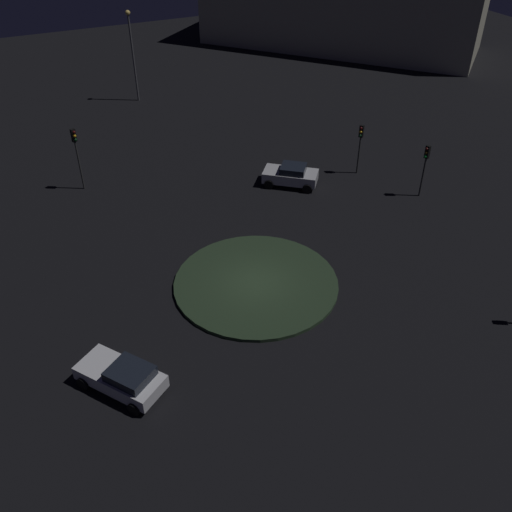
{
  "coord_description": "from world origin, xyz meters",
  "views": [
    {
      "loc": [
        10.35,
        22.02,
        19.78
      ],
      "look_at": [
        0.0,
        0.0,
        1.97
      ],
      "focal_mm": 39.55,
      "sensor_mm": 36.0,
      "label": 1
    }
  ],
  "objects_px": {
    "car_silver": "(291,175)",
    "streetlamp_south": "(132,47)",
    "store_building": "(342,5)",
    "car_white": "(123,377)",
    "traffic_light_southwest": "(360,139)",
    "traffic_light_southeast": "(76,147)",
    "traffic_light_west": "(425,161)"
  },
  "relations": [
    {
      "from": "traffic_light_southeast",
      "to": "traffic_light_southwest",
      "type": "bearing_deg",
      "value": 48.4
    },
    {
      "from": "traffic_light_southwest",
      "to": "store_building",
      "type": "relative_size",
      "value": 0.12
    },
    {
      "from": "store_building",
      "to": "car_white",
      "type": "bearing_deg",
      "value": 96.82
    },
    {
      "from": "traffic_light_southeast",
      "to": "store_building",
      "type": "distance_m",
      "value": 41.97
    },
    {
      "from": "traffic_light_west",
      "to": "traffic_light_southwest",
      "type": "relative_size",
      "value": 1.0
    },
    {
      "from": "car_silver",
      "to": "store_building",
      "type": "bearing_deg",
      "value": 91.02
    },
    {
      "from": "traffic_light_west",
      "to": "traffic_light_southeast",
      "type": "xyz_separation_m",
      "value": [
        20.88,
        -10.92,
        0.49
      ]
    },
    {
      "from": "traffic_light_west",
      "to": "store_building",
      "type": "distance_m",
      "value": 36.61
    },
    {
      "from": "streetlamp_south",
      "to": "traffic_light_west",
      "type": "bearing_deg",
      "value": 116.04
    },
    {
      "from": "traffic_light_southwest",
      "to": "traffic_light_southeast",
      "type": "height_order",
      "value": "traffic_light_southeast"
    },
    {
      "from": "traffic_light_west",
      "to": "traffic_light_southwest",
      "type": "xyz_separation_m",
      "value": [
        2.06,
        -4.68,
        -0.01
      ]
    },
    {
      "from": "streetlamp_south",
      "to": "store_building",
      "type": "xyz_separation_m",
      "value": [
        -27.12,
        -7.59,
        -0.42
      ]
    },
    {
      "from": "car_white",
      "to": "traffic_light_southwest",
      "type": "xyz_separation_m",
      "value": [
        -20.87,
        -12.9,
        1.94
      ]
    },
    {
      "from": "car_white",
      "to": "store_building",
      "type": "relative_size",
      "value": 0.14
    },
    {
      "from": "car_silver",
      "to": "streetlamp_south",
      "type": "relative_size",
      "value": 0.5
    },
    {
      "from": "traffic_light_southwest",
      "to": "streetlamp_south",
      "type": "relative_size",
      "value": 0.46
    },
    {
      "from": "traffic_light_southwest",
      "to": "traffic_light_southeast",
      "type": "xyz_separation_m",
      "value": [
        18.82,
        -6.23,
        0.5
      ]
    },
    {
      "from": "traffic_light_southeast",
      "to": "car_silver",
      "type": "bearing_deg",
      "value": 43.77
    },
    {
      "from": "traffic_light_west",
      "to": "streetlamp_south",
      "type": "height_order",
      "value": "streetlamp_south"
    },
    {
      "from": "car_silver",
      "to": "traffic_light_west",
      "type": "relative_size",
      "value": 1.09
    },
    {
      "from": "traffic_light_west",
      "to": "store_building",
      "type": "bearing_deg",
      "value": -128.91
    },
    {
      "from": "traffic_light_southwest",
      "to": "streetlamp_south",
      "type": "bearing_deg",
      "value": -98.67
    },
    {
      "from": "car_silver",
      "to": "store_building",
      "type": "height_order",
      "value": "store_building"
    },
    {
      "from": "streetlamp_south",
      "to": "store_building",
      "type": "distance_m",
      "value": 28.17
    },
    {
      "from": "traffic_light_southwest",
      "to": "store_building",
      "type": "distance_m",
      "value": 33.33
    },
    {
      "from": "traffic_light_west",
      "to": "traffic_light_southwest",
      "type": "bearing_deg",
      "value": -81.99
    },
    {
      "from": "car_silver",
      "to": "car_white",
      "type": "height_order",
      "value": "car_silver"
    },
    {
      "from": "traffic_light_west",
      "to": "store_building",
      "type": "height_order",
      "value": "store_building"
    },
    {
      "from": "traffic_light_southwest",
      "to": "traffic_light_southeast",
      "type": "distance_m",
      "value": 19.83
    },
    {
      "from": "traffic_light_southwest",
      "to": "store_building",
      "type": "bearing_deg",
      "value": -154.88
    },
    {
      "from": "traffic_light_southeast",
      "to": "store_building",
      "type": "height_order",
      "value": "store_building"
    },
    {
      "from": "car_silver",
      "to": "car_white",
      "type": "distance_m",
      "value": 20.55
    }
  ]
}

